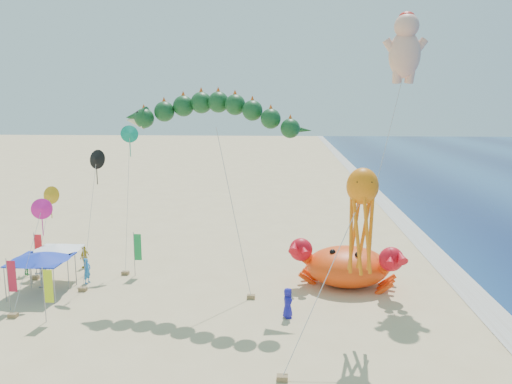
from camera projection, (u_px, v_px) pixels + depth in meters
The scene contains 11 objects.
ground at pixel (286, 301), 30.94m from camera, with size 320.00×320.00×0.00m, color #D1B784.
foam_strip at pixel (484, 306), 30.19m from camera, with size 320.00×320.00×0.00m, color silver.
crab_inflatable at pixel (347, 265), 33.32m from camera, with size 7.41×5.94×3.25m.
dragon_kite at pixel (213, 119), 30.98m from camera, with size 11.70×3.61×12.42m.
cherub_kite at pixel (405, 46), 33.31m from camera, with size 4.29×2.15×18.08m.
octopus_kite at pixel (361, 213), 24.91m from camera, with size 4.90×5.27×8.96m.
canopy_blue at pixel (40, 257), 31.84m from camera, with size 3.69×3.69×2.71m.
canopy_white at pixel (57, 247), 33.87m from camera, with size 3.12×3.12×2.71m.
feather_flags at pixel (61, 264), 31.76m from camera, with size 7.49×7.88×3.20m.
beachgoers at pixel (96, 273), 33.41m from camera, with size 19.46×8.88×1.83m.
small_kites at pixel (62, 182), 34.26m from camera, with size 10.59×10.67×10.53m.
Camera 1 is at (-0.01, -29.33, 12.09)m, focal length 35.00 mm.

